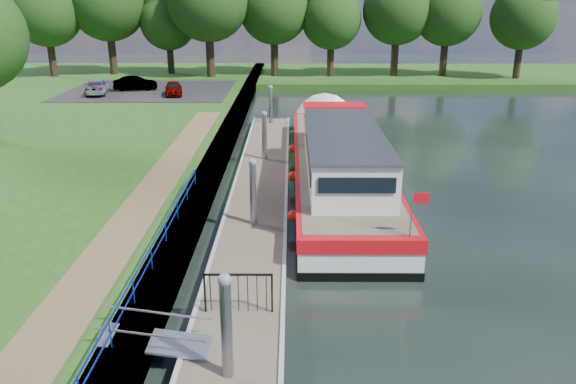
{
  "coord_description": "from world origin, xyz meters",
  "views": [
    {
      "loc": [
        1.41,
        -11.09,
        8.45
      ],
      "look_at": [
        1.28,
        9.24,
        1.4
      ],
      "focal_mm": 35.0,
      "sensor_mm": 36.0,
      "label": 1
    }
  ],
  "objects_px": {
    "pontoon": "(260,190)",
    "car_a": "(173,88)",
    "car_c": "(97,87)",
    "barge": "(337,159)",
    "car_b": "(135,83)"
  },
  "relations": [
    {
      "from": "pontoon",
      "to": "barge",
      "type": "relative_size",
      "value": 1.42
    },
    {
      "from": "pontoon",
      "to": "car_c",
      "type": "relative_size",
      "value": 7.16
    },
    {
      "from": "pontoon",
      "to": "car_c",
      "type": "xyz_separation_m",
      "value": [
        -14.8,
        22.76,
        1.26
      ]
    },
    {
      "from": "pontoon",
      "to": "car_a",
      "type": "xyz_separation_m",
      "value": [
        -8.33,
        22.27,
        1.22
      ]
    },
    {
      "from": "car_a",
      "to": "car_c",
      "type": "height_order",
      "value": "car_c"
    },
    {
      "from": "car_b",
      "to": "car_c",
      "type": "xyz_separation_m",
      "value": [
        -2.63,
        -2.11,
        0.0
      ]
    },
    {
      "from": "pontoon",
      "to": "car_b",
      "type": "xyz_separation_m",
      "value": [
        -12.16,
        24.87,
        1.25
      ]
    },
    {
      "from": "barge",
      "to": "car_c",
      "type": "xyz_separation_m",
      "value": [
        -18.39,
        20.7,
        0.35
      ]
    },
    {
      "from": "car_b",
      "to": "barge",
      "type": "bearing_deg",
      "value": -156.86
    },
    {
      "from": "car_a",
      "to": "car_b",
      "type": "relative_size",
      "value": 0.91
    },
    {
      "from": "pontoon",
      "to": "car_a",
      "type": "bearing_deg",
      "value": 110.52
    },
    {
      "from": "barge",
      "to": "car_c",
      "type": "distance_m",
      "value": 27.69
    },
    {
      "from": "barge",
      "to": "car_c",
      "type": "height_order",
      "value": "barge"
    },
    {
      "from": "car_a",
      "to": "car_c",
      "type": "relative_size",
      "value": 0.8
    },
    {
      "from": "pontoon",
      "to": "car_c",
      "type": "height_order",
      "value": "car_c"
    }
  ]
}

